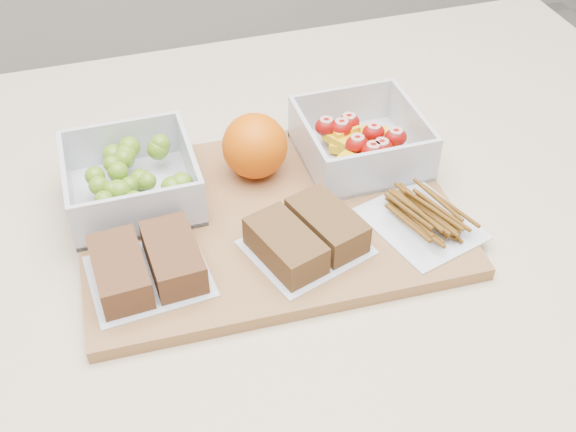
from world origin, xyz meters
name	(u,v)px	position (x,y,z in m)	size (l,w,h in m)	color
cutting_board	(267,217)	(-0.01, 0.02, 0.91)	(0.42, 0.30, 0.02)	#986A3F
grape_container	(133,179)	(-0.15, 0.09, 0.94)	(0.14, 0.14, 0.06)	silver
fruit_container	(360,143)	(0.12, 0.08, 0.94)	(0.14, 0.14, 0.06)	silver
orange	(255,146)	(-0.01, 0.09, 0.96)	(0.08, 0.08, 0.08)	#E45C05
sandwich_bag_left	(147,265)	(-0.16, -0.04, 0.93)	(0.13, 0.12, 0.04)	silver
sandwich_bag_center	(306,236)	(0.01, -0.05, 0.93)	(0.15, 0.14, 0.04)	silver
pretzel_bag	(422,215)	(0.15, -0.05, 0.93)	(0.13, 0.15, 0.03)	silver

